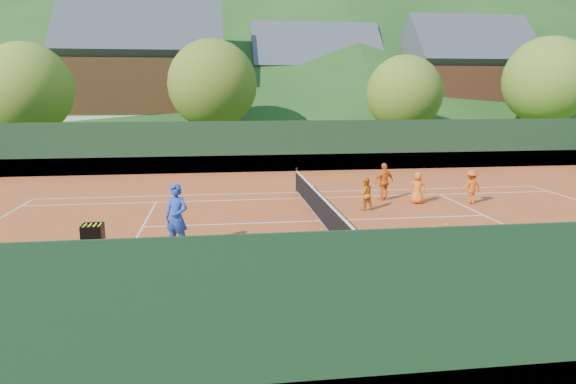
{
  "coord_description": "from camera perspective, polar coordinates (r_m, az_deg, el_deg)",
  "views": [
    {
      "loc": [
        -3.67,
        -17.99,
        4.72
      ],
      "look_at": [
        -1.23,
        0.0,
        1.14
      ],
      "focal_mm": 32.0,
      "sensor_mm": 36.0,
      "label": 1
    }
  ],
  "objects": [
    {
      "name": "tennis_ball_2",
      "position": [
        14.06,
        -14.49,
        -8.59
      ],
      "size": [
        0.07,
        0.07,
        0.07
      ],
      "primitive_type": "sphere",
      "color": "yellow",
      "rests_on": "clay_court"
    },
    {
      "name": "tree_a",
      "position": [
        38.04,
        -27.09,
        10.18
      ],
      "size": [
        6.0,
        6.0,
        7.88
      ],
      "color": "#3D2718",
      "rests_on": "ground"
    },
    {
      "name": "tennis_ball_21",
      "position": [
        16.19,
        -19.59,
        -6.25
      ],
      "size": [
        0.07,
        0.07,
        0.07
      ],
      "primitive_type": "sphere",
      "color": "yellow",
      "rests_on": "clay_court"
    },
    {
      "name": "student_b",
      "position": [
        22.7,
        10.64,
        1.13
      ],
      "size": [
        1.04,
        0.69,
        1.64
      ],
      "primitive_type": "imported",
      "rotation": [
        0.0,
        0.0,
        3.47
      ],
      "color": "orange",
      "rests_on": "clay_court"
    },
    {
      "name": "tennis_ball_18",
      "position": [
        12.29,
        -28.26,
        -12.55
      ],
      "size": [
        0.07,
        0.07,
        0.07
      ],
      "primitive_type": "sphere",
      "color": "yellow",
      "rests_on": "clay_court"
    },
    {
      "name": "tennis_ball_4",
      "position": [
        11.2,
        0.81,
        -13.45
      ],
      "size": [
        0.07,
        0.07,
        0.07
      ],
      "primitive_type": "sphere",
      "color": "yellow",
      "rests_on": "clay_court"
    },
    {
      "name": "tennis_ball_12",
      "position": [
        13.73,
        13.83,
        -9.05
      ],
      "size": [
        0.07,
        0.07,
        0.07
      ],
      "primitive_type": "sphere",
      "color": "yellow",
      "rests_on": "clay_court"
    },
    {
      "name": "tennis_ball_14",
      "position": [
        10.19,
        4.27,
        -16.13
      ],
      "size": [
        0.07,
        0.07,
        0.07
      ],
      "primitive_type": "sphere",
      "color": "yellow",
      "rests_on": "clay_court"
    },
    {
      "name": "tennis_ball_1",
      "position": [
        13.8,
        24.11,
        -9.62
      ],
      "size": [
        0.07,
        0.07,
        0.07
      ],
      "primitive_type": "sphere",
      "color": "yellow",
      "rests_on": "clay_court"
    },
    {
      "name": "chalet_mid",
      "position": [
        52.88,
        2.88,
        11.43
      ],
      "size": [
        12.65,
        8.82,
        11.45
      ],
      "color": "beige",
      "rests_on": "ground"
    },
    {
      "name": "tennis_ball_9",
      "position": [
        14.65,
        -5.63,
        -7.47
      ],
      "size": [
        0.07,
        0.07,
        0.07
      ],
      "primitive_type": "sphere",
      "color": "yellow",
      "rests_on": "clay_court"
    },
    {
      "name": "perimeter_fence",
      "position": [
        18.68,
        3.74,
        0.49
      ],
      "size": [
        40.4,
        24.24,
        3.0
      ],
      "color": "black",
      "rests_on": "clay_court"
    },
    {
      "name": "coach",
      "position": [
        15.72,
        -12.26,
        -2.74
      ],
      "size": [
        0.85,
        0.73,
        1.98
      ],
      "primitive_type": "imported",
      "rotation": [
        0.0,
        0.0,
        -0.42
      ],
      "color": "#1A3AAB",
      "rests_on": "clay_court"
    },
    {
      "name": "tree_d",
      "position": [
        45.85,
        26.86,
        10.98
      ],
      "size": [
        6.8,
        6.8,
        8.93
      ],
      "color": "#3F2619",
      "rests_on": "ground"
    },
    {
      "name": "tennis_net",
      "position": [
        18.83,
        3.72,
        -1.75
      ],
      "size": [
        0.1,
        12.07,
        1.1
      ],
      "color": "black",
      "rests_on": "clay_court"
    },
    {
      "name": "ground",
      "position": [
        18.96,
        3.7,
        -3.28
      ],
      "size": [
        400.0,
        400.0,
        0.0
      ],
      "primitive_type": "plane",
      "color": "#2D4B17",
      "rests_on": "ground"
    },
    {
      "name": "student_a",
      "position": [
        20.74,
        8.59,
        -0.21
      ],
      "size": [
        0.71,
        0.6,
        1.31
      ],
      "primitive_type": "imported",
      "rotation": [
        0.0,
        0.0,
        3.31
      ],
      "color": "#CE6712",
      "rests_on": "clay_court"
    },
    {
      "name": "chalet_left",
      "position": [
        48.41,
        -15.57,
        11.85
      ],
      "size": [
        13.8,
        9.93,
        12.92
      ],
      "color": "beige",
      "rests_on": "ground"
    },
    {
      "name": "tree_c",
      "position": [
        39.43,
        12.79,
        10.63
      ],
      "size": [
        5.6,
        5.6,
        7.35
      ],
      "color": "#42291A",
      "rests_on": "ground"
    },
    {
      "name": "tennis_ball_13",
      "position": [
        10.44,
        -20.26,
        -16.13
      ],
      "size": [
        0.07,
        0.07,
        0.07
      ],
      "primitive_type": "sphere",
      "color": "yellow",
      "rests_on": "clay_court"
    },
    {
      "name": "student_d",
      "position": [
        22.95,
        19.68,
        0.53
      ],
      "size": [
        1.01,
        0.68,
        1.45
      ],
      "primitive_type": "imported",
      "rotation": [
        0.0,
        0.0,
        3.3
      ],
      "color": "#DA5113",
      "rests_on": "clay_court"
    },
    {
      "name": "tennis_ball_10",
      "position": [
        16.28,
        0.49,
        -5.5
      ],
      "size": [
        0.07,
        0.07,
        0.07
      ],
      "primitive_type": "sphere",
      "color": "yellow",
      "rests_on": "clay_court"
    },
    {
      "name": "tree_b",
      "position": [
        37.99,
        -8.39,
        11.76
      ],
      "size": [
        6.4,
        6.4,
        8.4
      ],
      "color": "#402819",
      "rests_on": "ground"
    },
    {
      "name": "student_c",
      "position": [
        22.37,
        14.2,
        0.45
      ],
      "size": [
        0.78,
        0.66,
        1.35
      ],
      "primitive_type": "imported",
      "rotation": [
        0.0,
        0.0,
        2.72
      ],
      "color": "orange",
      "rests_on": "clay_court"
    },
    {
      "name": "tennis_ball_6",
      "position": [
        12.53,
        29.16,
        -12.19
      ],
      "size": [
        0.07,
        0.07,
        0.07
      ],
      "primitive_type": "sphere",
      "color": "yellow",
      "rests_on": "clay_court"
    },
    {
      "name": "tennis_ball_3",
      "position": [
        18.06,
        -17.1,
        -4.32
      ],
      "size": [
        0.07,
        0.07,
        0.07
      ],
      "primitive_type": "sphere",
      "color": "yellow",
      "rests_on": "clay_court"
    },
    {
      "name": "ball_hopper",
      "position": [
        15.58,
        -20.88,
        -4.29
      ],
      "size": [
        0.57,
        0.57,
        1.0
      ],
      "color": "black",
      "rests_on": "clay_court"
    },
    {
      "name": "tennis_ball_15",
      "position": [
        11.08,
        -28.08,
        -15.13
      ],
      "size": [
        0.07,
        0.07,
        0.07
      ],
      "primitive_type": "sphere",
      "color": "yellow",
      "rests_on": "clay_court"
    },
    {
      "name": "tennis_ball_17",
      "position": [
        17.22,
        -0.33,
        -4.56
      ],
      "size": [
        0.07,
        0.07,
        0.07
      ],
      "primitive_type": "sphere",
      "color": "yellow",
      "rests_on": "clay_court"
    },
    {
      "name": "court_lines",
      "position": [
        18.95,
        3.7,
        -3.22
      ],
      "size": [
        23.83,
        11.03,
        0.0
      ],
      "color": "silver",
      "rests_on": "clay_court"
    },
    {
      "name": "tennis_ball_5",
      "position": [
        17.68,
        3.78,
        -4.17
      ],
      "size": [
        0.07,
        0.07,
        0.07
      ],
      "primitive_type": "sphere",
      "color": "yellow",
      "rests_on": "clay_court"
    },
    {
      "name": "tennis_ball_0",
      "position": [
        17.83,
        5.35,
        -4.06
      ],
      "size": [
        0.07,
        0.07,
        0.07
      ],
      "primitive_type": "sphere",
      "color": "yellow",
      "rests_on": "clay_court"
    },
    {
      "name": "tennis_ball_19",
      "position": [
        18.67,
        15.86,
        -3.75
      ],
      "size": [
        0.07,
        0.07,
        0.07
      ],
      "primitive_type": "sphere",
      "color": "yellow",
      "rests_on": "clay_court"
    },
    {
      "name": "chalet_right",
      "position": [
        53.51,
        18.91,
        11.14
      ],
      "size": [
        11.5,
        8.82,
        11.91
      ],
      "color": "beige",
      "rests_on": "ground"
    },
    {
      "name": "tennis_ball_16",
      "position": [
        19.15,
        17.24,
        -3.46
      ],
      "size": [
        0.07,
        0.07,
        0.07
      ],
      "primitive_type": "sphere",
      "color": "yellow",
      "rests_on": "clay_court"
    },
    {
      "name": "clay_court",
      "position": [
        18.95,
        3.7,
        -3.25
      ],
      "size": [
        40.0,
        24.0,
        0.02
      ],
      "primitive_type": "cube",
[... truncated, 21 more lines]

